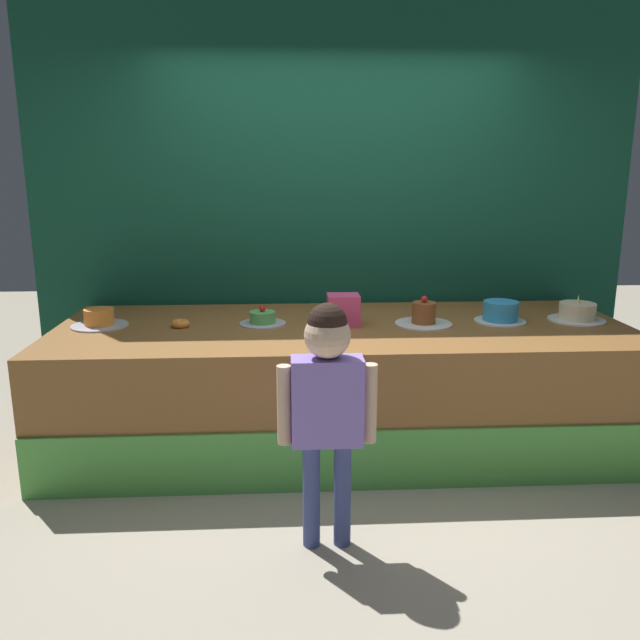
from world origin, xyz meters
The scene contains 11 objects.
ground_plane centered at (0.00, 0.00, 0.00)m, with size 12.00×12.00×0.00m, color #ADA38E.
stage_platform centered at (0.00, 0.65, 0.38)m, with size 3.52×1.34×0.76m.
curtain_backdrop centered at (0.00, 1.42, 1.51)m, with size 4.23×0.08×3.01m, color #144C38.
child_figure centered at (-0.18, -0.51, 0.74)m, with size 0.44×0.20×1.15m.
pink_box centered at (0.00, 0.66, 0.86)m, with size 0.20×0.17×0.19m, color #E14682.
donut centered at (-1.00, 0.66, 0.79)m, with size 0.11×0.11×0.04m, color orange.
cake_far_left centered at (-1.50, 0.71, 0.81)m, with size 0.34×0.34×0.11m.
cake_left centered at (-0.50, 0.70, 0.80)m, with size 0.29×0.29×0.12m.
cake_center centered at (0.50, 0.64, 0.82)m, with size 0.35×0.35×0.18m.
cake_right centered at (1.00, 0.69, 0.82)m, with size 0.32×0.32×0.13m.
cake_far_right centered at (1.50, 0.69, 0.82)m, with size 0.35×0.35×0.17m.
Camera 1 is at (-0.36, -3.14, 1.70)m, focal length 35.60 mm.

